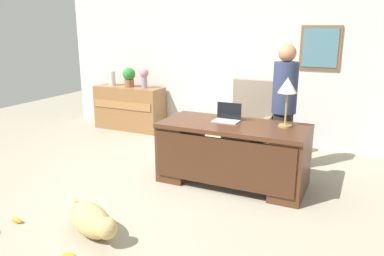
# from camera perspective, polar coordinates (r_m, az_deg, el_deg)

# --- Properties ---
(ground_plane) EXTENTS (12.00, 12.00, 0.00)m
(ground_plane) POSITION_cam_1_polar(r_m,az_deg,el_deg) (4.61, -3.54, -9.68)
(ground_plane) COLOR #9E937F
(back_wall) EXTENTS (7.00, 0.16, 2.70)m
(back_wall) POSITION_cam_1_polar(r_m,az_deg,el_deg) (6.60, 7.41, 9.97)
(back_wall) COLOR silver
(back_wall) RESTS_ON ground_plane
(desk) EXTENTS (1.80, 0.83, 0.78)m
(desk) POSITION_cam_1_polar(r_m,az_deg,el_deg) (4.72, 6.07, -3.63)
(desk) COLOR #4C2B19
(desk) RESTS_ON ground_plane
(credenza) EXTENTS (1.35, 0.50, 0.82)m
(credenza) POSITION_cam_1_polar(r_m,az_deg,el_deg) (7.36, -9.43, 3.02)
(credenza) COLOR olive
(credenza) RESTS_ON ground_plane
(armchair) EXTENTS (0.60, 0.59, 1.19)m
(armchair) POSITION_cam_1_polar(r_m,az_deg,el_deg) (5.55, 8.66, 0.18)
(armchair) COLOR gray
(armchair) RESTS_ON ground_plane
(person_standing) EXTENTS (0.32, 0.32, 1.72)m
(person_standing) POSITION_cam_1_polar(r_m,az_deg,el_deg) (5.14, 13.73, 3.01)
(person_standing) COLOR #262323
(person_standing) RESTS_ON ground_plane
(dog_lying) EXTENTS (0.76, 0.51, 0.30)m
(dog_lying) POSITION_cam_1_polar(r_m,az_deg,el_deg) (3.80, -14.91, -13.39)
(dog_lying) COLOR tan
(dog_lying) RESTS_ON ground_plane
(laptop) EXTENTS (0.32, 0.22, 0.23)m
(laptop) POSITION_cam_1_polar(r_m,az_deg,el_deg) (4.77, 5.39, 1.73)
(laptop) COLOR #B2B5BA
(laptop) RESTS_ON desk
(desk_lamp) EXTENTS (0.22, 0.22, 0.59)m
(desk_lamp) POSITION_cam_1_polar(r_m,az_deg,el_deg) (4.53, 14.25, 5.84)
(desk_lamp) COLOR #9E8447
(desk_lamp) RESTS_ON desk
(vase_with_flowers) EXTENTS (0.17, 0.17, 0.36)m
(vase_with_flowers) POSITION_cam_1_polar(r_m,az_deg,el_deg) (7.06, -7.25, 7.81)
(vase_with_flowers) COLOR #9880A0
(vase_with_flowers) RESTS_ON credenza
(vase_empty) EXTENTS (0.14, 0.14, 0.28)m
(vase_empty) POSITION_cam_1_polar(r_m,az_deg,el_deg) (7.49, -12.02, 7.38)
(vase_empty) COLOR silver
(vase_empty) RESTS_ON credenza
(potted_plant) EXTENTS (0.24, 0.24, 0.36)m
(potted_plant) POSITION_cam_1_polar(r_m,az_deg,el_deg) (7.25, -9.51, 7.73)
(potted_plant) COLOR brown
(potted_plant) RESTS_ON credenza
(dog_toy_bone) EXTENTS (0.14, 0.06, 0.05)m
(dog_toy_bone) POSITION_cam_1_polar(r_m,az_deg,el_deg) (4.33, -24.98, -12.55)
(dog_toy_bone) COLOR orange
(dog_toy_bone) RESTS_ON ground_plane
(dog_toy_plush) EXTENTS (0.15, 0.07, 0.05)m
(dog_toy_plush) POSITION_cam_1_polar(r_m,az_deg,el_deg) (3.58, -18.01, -17.91)
(dog_toy_plush) COLOR orange
(dog_toy_plush) RESTS_ON ground_plane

